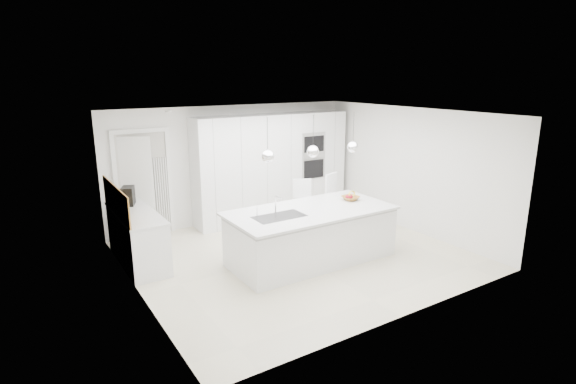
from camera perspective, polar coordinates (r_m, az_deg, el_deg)
floor at (r=8.08m, az=1.16°, el=-8.03°), size 5.50×5.50×0.00m
wall_back at (r=9.81m, az=-6.94°, el=3.59°), size 5.50×0.00×5.50m
wall_left at (r=6.62m, az=-19.05°, el=-2.54°), size 0.00×5.00×5.00m
ceiling at (r=7.48m, az=1.25°, el=9.94°), size 5.50×5.50×0.00m
tall_cabinets at (r=9.94m, az=-2.00°, el=3.25°), size 3.60×0.60×2.30m
oven_stack at (r=10.13m, az=3.29°, el=4.60°), size 0.62×0.04×1.05m
doorway_frame at (r=9.18m, az=-17.83°, el=0.78°), size 1.11×0.08×2.13m
hallway_door at (r=9.08m, az=-19.26°, el=0.39°), size 0.76×0.38×2.00m
radiator at (r=9.29m, az=-15.83°, el=-0.01°), size 0.32×0.04×1.40m
left_base_cabinets at (r=8.05m, az=-18.57°, el=-5.63°), size 0.60×1.80×0.86m
left_worktop at (r=7.91m, az=-18.83°, el=-2.57°), size 0.62×1.82×0.04m
oak_backsplash at (r=7.78m, az=-21.04°, el=-0.97°), size 0.02×1.80×0.50m
island_base at (r=7.74m, az=3.03°, el=-5.65°), size 2.80×1.20×0.86m
island_worktop at (r=7.64m, az=2.85°, el=-2.38°), size 2.84×1.40×0.04m
island_sink at (r=7.27m, az=-1.12°, el=-3.73°), size 0.84×0.44×0.18m
island_tap at (r=7.39m, az=-1.60°, el=-1.56°), size 0.02×0.02×0.30m
pendant_left at (r=6.91m, az=-2.58°, el=4.52°), size 0.20×0.20×0.20m
pendant_mid at (r=7.36m, az=3.18°, el=5.14°), size 0.20×0.20×0.20m
pendant_right at (r=7.88m, az=8.24°, el=5.64°), size 0.20×0.20×0.20m
fruit_bowl at (r=8.26m, az=7.94°, el=-0.77°), size 0.32×0.32×0.08m
espresso_machine at (r=8.33m, az=-19.64°, el=-0.47°), size 0.30×0.36×0.33m
bar_stool_left at (r=8.75m, az=2.31°, el=-2.23°), size 0.56×0.64×1.15m
bar_stool_right at (r=9.00m, az=6.04°, el=-1.63°), size 0.56×0.66×1.21m
apple_a at (r=8.21m, az=7.92°, el=-0.61°), size 0.09×0.09×0.09m
apple_b at (r=8.21m, az=7.55°, el=-0.63°), size 0.08×0.08×0.08m
apple_c at (r=8.20m, az=7.75°, el=-0.65°), size 0.08×0.08×0.08m
banana_bunch at (r=8.25m, az=8.11°, el=-0.23°), size 0.24×0.17×0.21m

